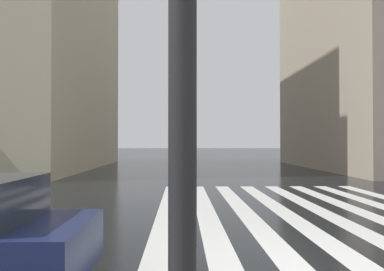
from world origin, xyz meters
The scene contains 1 object.
zebra_crossing centered at (4.00, -1.15, 0.00)m, with size 13.00×7.50×0.01m.
Camera 1 is at (-5.47, 1.99, 1.81)m, focal length 36.92 mm.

